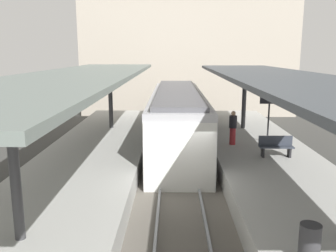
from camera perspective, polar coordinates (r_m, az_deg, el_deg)
ground_plane at (r=13.53m, az=1.84°, el=-11.20°), size 80.00×80.00×0.00m
platform_left at (r=13.80m, az=-14.33°, el=-8.87°), size 4.40×28.00×1.00m
platform_right at (r=13.95m, az=17.85°, el=-8.85°), size 4.40×28.00×1.00m
track_ballast at (r=13.49m, az=1.84°, el=-10.80°), size 3.20×28.00×0.20m
rail_near_side at (r=13.43m, az=-1.28°, el=-10.12°), size 0.08×28.00×0.14m
rail_far_side at (r=13.46m, az=4.96°, el=-10.12°), size 0.08×28.00×0.14m
commuter_train at (r=19.46m, az=1.50°, el=1.19°), size 2.78×13.50×3.10m
canopy_left at (r=14.34m, az=-13.66°, el=7.76°), size 4.18×21.00×3.49m
canopy_right at (r=14.49m, az=17.17°, el=7.35°), size 4.18×21.00×3.42m
platform_bench at (r=15.49m, az=16.84°, el=-3.02°), size 1.40×0.41×0.86m
platform_sign at (r=17.55m, az=15.83°, el=2.57°), size 0.90×0.08×2.21m
litter_bin at (r=8.27m, az=21.67°, el=-16.91°), size 0.44×0.44×0.80m
passenger_near_bench at (r=16.98m, az=10.32°, el=-0.20°), size 0.36×0.36×1.60m
station_building_backdrop at (r=32.50m, az=3.13°, el=12.02°), size 18.00×6.00×11.00m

